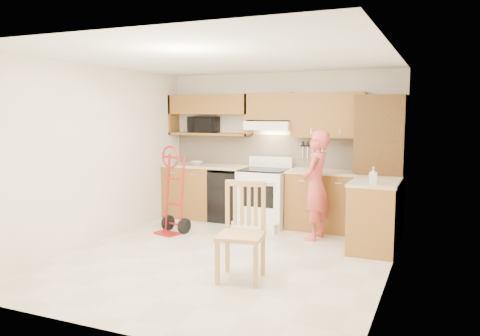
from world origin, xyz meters
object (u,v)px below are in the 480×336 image
Objects in this scene: range at (263,193)px; dining_chair at (241,232)px; hand_truck at (171,194)px; microwave at (204,125)px; person at (316,185)px.

dining_chair is (0.64, -2.39, -0.01)m from range.
microwave is at bearing 109.39° from hand_truck.
hand_truck reaches higher than range.
microwave is 0.32× the size of person.
dining_chair is (1.88, -2.74, -1.09)m from microwave.
dining_chair is at bearing -75.04° from range.
person is (2.20, -0.74, -0.84)m from microwave.
person reaches higher than range.
range is (1.24, -0.34, -1.08)m from microwave.
person is 2.05m from dining_chair.
hand_truck is (-2.11, -0.56, -0.19)m from person.
hand_truck is at bearing -91.50° from microwave.
dining_chair is (-0.32, -2.00, -0.25)m from person.
range is at bearing 54.78° from hand_truck.
microwave reaches higher than hand_truck.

